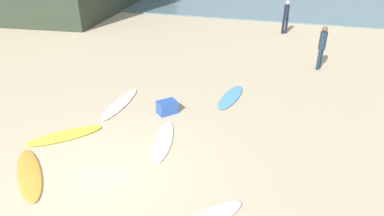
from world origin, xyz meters
TOP-DOWN VIEW (x-y plane):
  - ground_plane at (0.00, 0.00)m, footprint 120.00×120.00m
  - surfboard_1 at (-1.90, 1.30)m, footprint 1.84×1.86m
  - surfboard_2 at (-1.66, -0.38)m, footprint 1.91×1.92m
  - surfboard_3 at (-1.38, 3.56)m, footprint 0.58×2.42m
  - surfboard_4 at (0.80, 1.90)m, footprint 0.93×2.14m
  - surfboard_5 at (2.02, 5.12)m, footprint 0.79×2.12m
  - beachgoer_near at (3.23, 14.31)m, footprint 0.38×0.38m
  - beachgoer_mid at (4.94, 8.94)m, footprint 0.36×0.36m
  - beach_cooler at (0.33, 3.44)m, footprint 0.68×0.70m

SIDE VIEW (x-z plane):
  - ground_plane at x=0.00m, z-range 0.00..0.00m
  - surfboard_4 at x=0.80m, z-range 0.00..0.06m
  - surfboard_3 at x=-1.38m, z-range 0.00..0.07m
  - surfboard_5 at x=2.02m, z-range 0.00..0.07m
  - surfboard_2 at x=-1.66m, z-range 0.00..0.07m
  - surfboard_1 at x=-1.90m, z-range 0.00..0.08m
  - beach_cooler at x=0.33m, z-range 0.00..0.41m
  - beachgoer_mid at x=4.94m, z-range 0.11..1.89m
  - beachgoer_near at x=3.23m, z-range 0.11..1.91m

